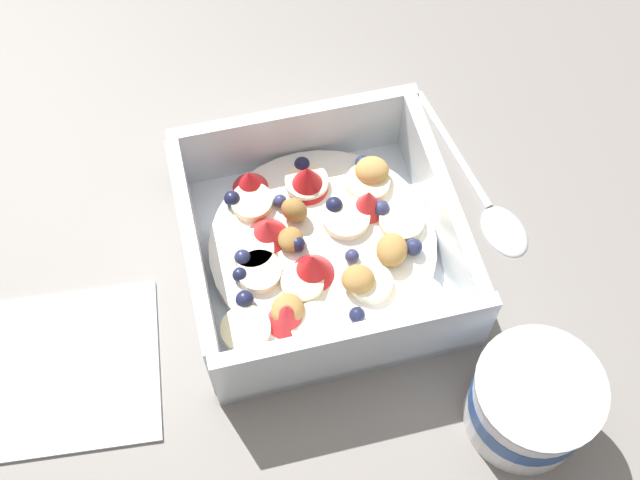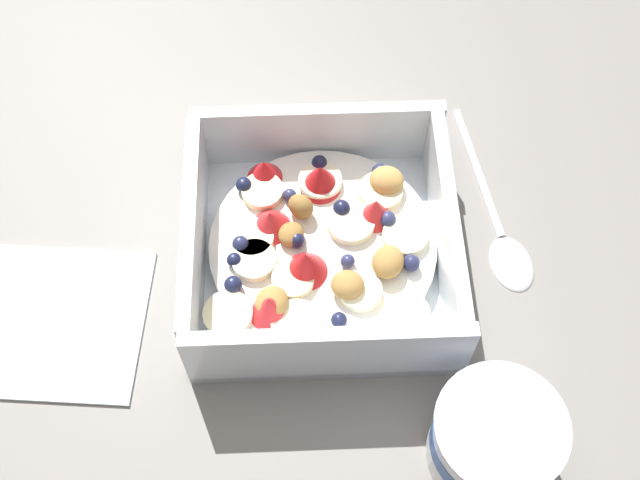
{
  "view_description": "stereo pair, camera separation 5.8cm",
  "coord_description": "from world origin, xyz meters",
  "px_view_note": "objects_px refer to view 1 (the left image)",
  "views": [
    {
      "loc": [
        0.07,
        0.3,
        0.53
      ],
      "look_at": [
        0.0,
        0.01,
        0.03
      ],
      "focal_mm": 44.89,
      "sensor_mm": 36.0,
      "label": 1
    },
    {
      "loc": [
        0.01,
        0.3,
        0.53
      ],
      "look_at": [
        0.0,
        0.01,
        0.03
      ],
      "focal_mm": 44.89,
      "sensor_mm": 36.0,
      "label": 2
    }
  ],
  "objects_px": {
    "folded_napkin": "(72,368)",
    "spoon": "(489,202)",
    "fruit_bowl": "(319,245)",
    "yogurt_cup": "(531,403)"
  },
  "relations": [
    {
      "from": "fruit_bowl",
      "to": "spoon",
      "type": "xyz_separation_m",
      "value": [
        -0.14,
        -0.02,
        -0.02
      ]
    },
    {
      "from": "folded_napkin",
      "to": "spoon",
      "type": "bearing_deg",
      "value": -169.42
    },
    {
      "from": "fruit_bowl",
      "to": "spoon",
      "type": "distance_m",
      "value": 0.14
    },
    {
      "from": "spoon",
      "to": "fruit_bowl",
      "type": "bearing_deg",
      "value": 6.93
    },
    {
      "from": "fruit_bowl",
      "to": "spoon",
      "type": "bearing_deg",
      "value": -173.07
    },
    {
      "from": "spoon",
      "to": "yogurt_cup",
      "type": "xyz_separation_m",
      "value": [
        0.04,
        0.17,
        0.03
      ]
    },
    {
      "from": "yogurt_cup",
      "to": "fruit_bowl",
      "type": "bearing_deg",
      "value": -55.42
    },
    {
      "from": "fruit_bowl",
      "to": "yogurt_cup",
      "type": "height_order",
      "value": "fruit_bowl"
    },
    {
      "from": "fruit_bowl",
      "to": "folded_napkin",
      "type": "distance_m",
      "value": 0.19
    },
    {
      "from": "spoon",
      "to": "folded_napkin",
      "type": "relative_size",
      "value": 1.45
    }
  ]
}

